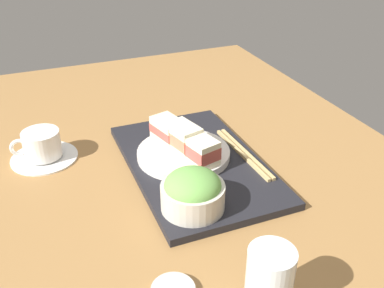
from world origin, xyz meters
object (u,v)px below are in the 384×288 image
sandwich_middle (183,138)px  drinking_glass (269,281)px  sandwich_far (168,130)px  chopsticks_pair (244,153)px  salad_bowl (193,191)px  sandwich_near (200,150)px  sandwich_plate (184,153)px  coffee_cup (42,147)px

sandwich_middle → drinking_glass: size_ratio=0.81×
sandwich_far → chopsticks_pair: 17.26cm
sandwich_middle → drinking_glass: drinking_glass is taller
sandwich_middle → salad_bowl: bearing=164.3°
sandwich_near → sandwich_middle: 5.42cm
sandwich_near → salad_bowl: bearing=151.7°
sandwich_near → sandwich_plate: bearing=17.1°
sandwich_middle → drinking_glass: bearing=175.7°
sandwich_near → drinking_glass: drinking_glass is taller
sandwich_middle → sandwich_far: 5.42cm
salad_bowl → coffee_cup: 38.17cm
sandwich_plate → sandwich_far: bearing=17.1°
sandwich_middle → coffee_cup: (13.30, 27.91, -3.31)cm
chopsticks_pair → sandwich_plate: bearing=71.4°
sandwich_near → chopsticks_pair: size_ratio=0.39×
sandwich_far → coffee_cup: 27.71cm
sandwich_plate → sandwich_near: bearing=-162.9°
sandwich_plate → sandwich_near: sandwich_near is taller
sandwich_far → coffee_cup: bearing=72.8°
salad_bowl → coffee_cup: salad_bowl is taller
sandwich_middle → sandwich_far: sandwich_middle is taller
sandwich_plate → sandwich_far: sandwich_far is taller
sandwich_far → salad_bowl: bearing=171.8°
sandwich_middle → coffee_cup: size_ratio=0.60×
sandwich_near → sandwich_far: 10.82cm
drinking_glass → sandwich_near: bearing=-7.5°
sandwich_plate → salad_bowl: bearing=164.3°
sandwich_middle → sandwich_far: (5.17, 1.59, -0.36)cm
salad_bowl → drinking_glass: drinking_glass is taller
chopsticks_pair → salad_bowl: bearing=126.7°
sandwich_far → salad_bowl: salad_bowl is taller
sandwich_plate → sandwich_middle: 3.77cm
sandwich_plate → sandwich_near: (-5.17, -1.59, 3.40)cm
sandwich_far → drinking_glass: size_ratio=0.82×
sandwich_far → sandwich_plate: bearing=-162.9°
salad_bowl → drinking_glass: (-23.36, -1.75, 0.20)cm
sandwich_far → coffee_cup: (8.13, 26.33, -2.95)cm
sandwich_plate → salad_bowl: size_ratio=1.72×
drinking_glass → sandwich_plate: bearing=-4.3°
chopsticks_pair → drinking_glass: size_ratio=2.10×
sandwich_middle → salad_bowl: (-16.98, 4.78, -1.04)cm
sandwich_plate → sandwich_middle: (-0.00, -0.00, 3.77)cm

